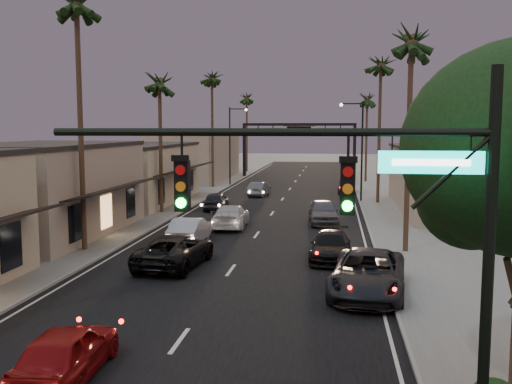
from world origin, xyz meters
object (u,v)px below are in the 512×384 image
(palm_lc, at_px, (159,78))
(palm_ra, at_px, (412,34))
(traffic_signal, at_px, (384,214))
(palm_rb, at_px, (381,60))
(streetlight_left, at_px, (232,139))
(oncoming_red, at_px, (66,352))
(arch, at_px, (299,136))
(oncoming_silver, at_px, (190,230))
(streetlight_right, at_px, (359,143))
(oncoming_pickup, at_px, (175,251))
(palm_ld, at_px, (212,75))
(curbside_near, at_px, (368,273))
(curbside_black, at_px, (331,246))
(palm_rc, at_px, (367,96))
(palm_far, at_px, (247,95))

(palm_lc, relative_size, palm_ra, 0.92)
(traffic_signal, xyz_separation_m, palm_rb, (2.91, 40.00, 7.33))
(streetlight_left, xyz_separation_m, oncoming_red, (4.65, -51.00, -4.59))
(arch, relative_size, oncoming_silver, 3.26)
(traffic_signal, height_order, streetlight_right, streetlight_right)
(arch, bearing_deg, oncoming_pickup, -93.16)
(streetlight_right, bearing_deg, palm_lc, -149.89)
(arch, height_order, palm_rb, palm_rb)
(oncoming_pickup, bearing_deg, arch, -88.05)
(palm_lc, height_order, palm_ld, palm_ld)
(arch, height_order, curbside_near, arch)
(streetlight_left, bearing_deg, curbside_black, -72.28)
(palm_rc, bearing_deg, oncoming_red, -100.79)
(curbside_near, bearing_deg, palm_ra, 79.68)
(traffic_signal, relative_size, curbside_near, 1.38)
(traffic_signal, xyz_separation_m, arch, (-5.69, 66.00, 0.45))
(palm_ra, distance_m, oncoming_red, 22.84)
(palm_lc, bearing_deg, curbside_black, -46.93)
(oncoming_silver, height_order, curbside_near, curbside_near)
(arch, relative_size, streetlight_left, 1.69)
(palm_ra, relative_size, oncoming_silver, 2.83)
(oncoming_red, xyz_separation_m, curbside_near, (8.42, 8.97, 0.12))
(palm_rb, bearing_deg, palm_ra, -90.00)
(traffic_signal, relative_size, palm_ra, 0.64)
(palm_ra, distance_m, oncoming_silver, 16.15)
(traffic_signal, relative_size, streetlight_right, 0.95)
(oncoming_red, bearing_deg, oncoming_pickup, -90.45)
(palm_lc, xyz_separation_m, oncoming_pickup, (5.80, -16.61, -9.69))
(palm_ld, distance_m, curbside_black, 37.58)
(palm_far, bearing_deg, curbside_black, -77.03)
(palm_rb, xyz_separation_m, oncoming_pickup, (-11.40, -24.61, -11.63))
(palm_rc, xyz_separation_m, oncoming_silver, (-12.09, -39.11, -9.70))
(palm_rb, relative_size, oncoming_pickup, 2.52)
(streetlight_left, xyz_separation_m, oncoming_pickup, (4.12, -38.61, -4.55))
(palm_far, bearing_deg, oncoming_silver, -84.82)
(palm_rc, xyz_separation_m, palm_far, (-16.90, 14.00, 0.97))
(curbside_near, xyz_separation_m, curbside_black, (-1.52, 5.87, -0.16))
(streetlight_left, xyz_separation_m, palm_lc, (-1.68, -22.00, 5.14))
(palm_ld, distance_m, palm_far, 23.02)
(curbside_black, bearing_deg, palm_ld, 114.22)
(palm_ld, relative_size, curbside_near, 2.30)
(streetlight_left, relative_size, palm_lc, 0.74)
(streetlight_left, xyz_separation_m, palm_ra, (15.52, -34.00, 6.11))
(streetlight_right, relative_size, streetlight_left, 1.00)
(streetlight_right, xyz_separation_m, palm_ld, (-15.52, 10.00, 7.09))
(curbside_near, bearing_deg, palm_ld, 117.31)
(streetlight_right, bearing_deg, curbside_black, -95.63)
(traffic_signal, relative_size, palm_rb, 0.60)
(streetlight_right, xyz_separation_m, palm_rc, (1.68, 19.00, 5.14))
(palm_far, height_order, oncoming_silver, palm_far)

